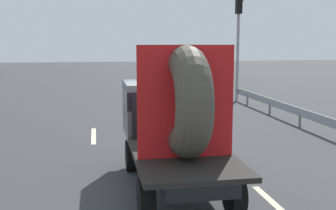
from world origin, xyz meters
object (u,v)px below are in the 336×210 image
Objects in this scene: distant_sedan at (177,81)px; traffic_light at (238,34)px; flatbed_truck at (172,117)px; oncoming_car at (191,73)px.

traffic_light is (2.44, -4.88, 3.01)m from distant_sedan.
traffic_light is at bearing 64.84° from flatbed_truck.
flatbed_truck is at bearing -101.58° from distant_sedan.
oncoming_car is at bearing 89.47° from traffic_light.
oncoming_car is at bearing 76.08° from flatbed_truck.
flatbed_truck reaches higher than oncoming_car.
flatbed_truck is 14.50m from traffic_light.
distant_sedan reaches higher than oncoming_car.
flatbed_truck is 25.82m from oncoming_car.
oncoming_car is (2.55, 7.18, -0.02)m from distant_sedan.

